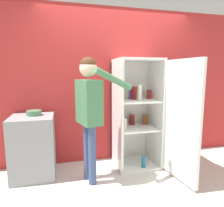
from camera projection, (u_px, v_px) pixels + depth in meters
ground_plane at (136, 186)px, 2.66m from camera, size 12.00×12.00×0.00m
wall_back at (116, 86)px, 3.41m from camera, size 7.00×0.06×2.55m
refrigerator at (144, 114)px, 3.12m from camera, size 0.80×1.28×1.71m
person at (89, 104)px, 2.63m from camera, size 0.73×0.53×1.70m
counter at (33, 146)px, 2.88m from camera, size 0.59×0.59×0.89m
bowl at (34, 113)px, 2.87m from camera, size 0.21×0.21×0.07m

